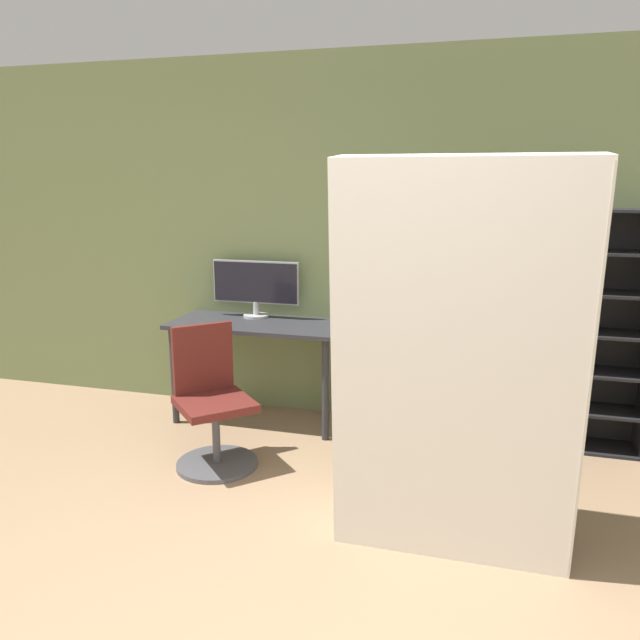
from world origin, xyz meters
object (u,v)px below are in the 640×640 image
at_px(bookshelf, 562,331).
at_px(mattress_near, 457,368).
at_px(office_chair, 212,411).
at_px(mattress_far, 461,351).
at_px(monitor, 256,285).

xyz_separation_m(bookshelf, mattress_near, (-0.61, -1.56, 0.16)).
height_order(office_chair, mattress_far, mattress_far).
bearing_deg(mattress_far, monitor, 141.72).
height_order(monitor, office_chair, monitor).
bearing_deg(mattress_near, monitor, 135.61).
bearing_deg(monitor, bookshelf, -0.54).
bearing_deg(mattress_near, bookshelf, 68.70).
relative_size(office_chair, bookshelf, 0.55).
bearing_deg(mattress_near, office_chair, 158.30).
bearing_deg(bookshelf, monitor, 179.46).
distance_m(monitor, bookshelf, 2.23).
xyz_separation_m(bookshelf, mattress_far, (-0.61, -1.25, 0.16)).
distance_m(monitor, office_chair, 1.17).
relative_size(monitor, mattress_far, 0.36).
xyz_separation_m(office_chair, mattress_far, (1.55, -0.31, 0.60)).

